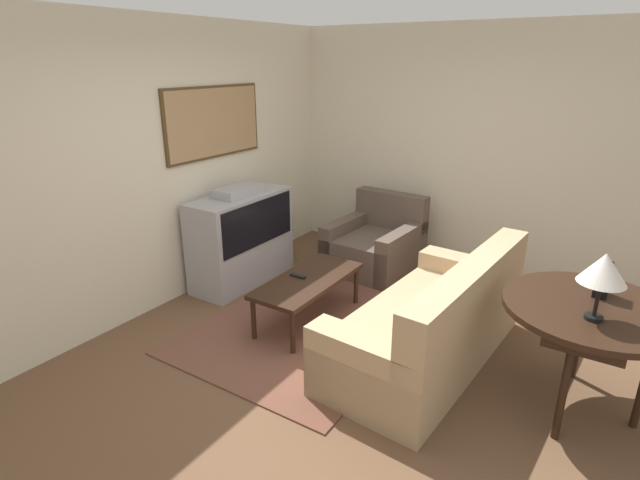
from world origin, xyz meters
The scene contains 12 objects.
ground_plane centered at (0.00, 0.00, 0.00)m, with size 12.00×12.00×0.00m, color brown.
wall_back centered at (0.01, 2.13, 1.36)m, with size 12.00×0.10×2.70m.
wall_right centered at (2.63, 0.00, 1.35)m, with size 0.06×12.00×2.70m.
area_rug centered at (0.46, 0.62, 0.01)m, with size 2.51×1.77×0.01m.
tv centered at (0.78, 1.79, 0.50)m, with size 1.21×0.50×1.06m.
couch centered at (0.42, -0.51, 0.31)m, with size 2.06×1.05×0.91m.
armchair centered at (1.88, 0.73, 0.28)m, with size 1.02×0.94×0.84m.
coffee_table centered at (0.41, 0.68, 0.39)m, with size 1.17×0.51×0.44m.
console_table centered at (0.40, -1.59, 0.73)m, with size 1.13×1.13×0.80m.
table_lamp centered at (0.21, -1.60, 1.13)m, with size 0.28×0.28×0.44m.
mantel_clock centered at (0.61, -1.60, 0.91)m, with size 0.14×0.10×0.23m.
remote centered at (0.39, 0.78, 0.45)m, with size 0.05×0.16×0.02m.
Camera 1 is at (-3.01, -1.66, 2.32)m, focal length 28.00 mm.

